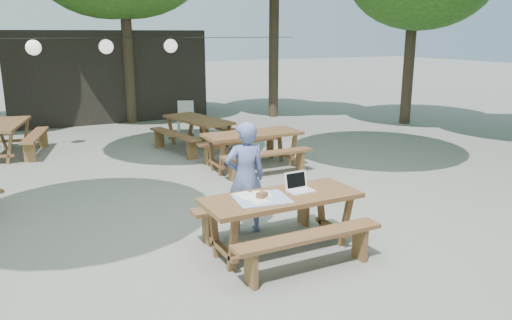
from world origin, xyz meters
name	(u,v)px	position (x,y,z in m)	size (l,w,h in m)	color
ground	(210,221)	(0.00, 0.00, 0.00)	(80.00, 80.00, 0.00)	slate
pavilion	(104,74)	(0.50, 10.50, 1.40)	(6.00, 3.00, 2.80)	black
main_picnic_table	(281,223)	(0.42, -1.38, 0.39)	(2.00, 1.58, 0.75)	#4F2A1C
picnic_table_ne	(253,150)	(1.92, 2.40, 0.39)	(2.01, 1.60, 0.75)	#4F2A1C
picnic_table_far_w	(5,139)	(-2.61, 5.92, 0.39)	(2.00, 2.23, 0.75)	#4F2A1C
picnic_table_far_e	(198,133)	(1.54, 4.54, 0.39)	(1.94, 2.18, 0.75)	#4F2A1C
woman	(245,178)	(0.31, -0.58, 0.79)	(0.57, 0.38, 1.57)	#6573B8
plastic_chair	(186,125)	(1.88, 6.46, 0.26)	(0.58, 0.58, 0.90)	silver
laptop	(298,186)	(0.72, -1.30, 0.81)	(0.34, 0.28, 0.24)	white
tabletop_clutter	(261,198)	(0.14, -1.37, 0.76)	(0.72, 0.65, 0.08)	blue
paper_lanterns	(107,46)	(-0.19, 6.00, 2.40)	(9.00, 0.34, 0.38)	black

